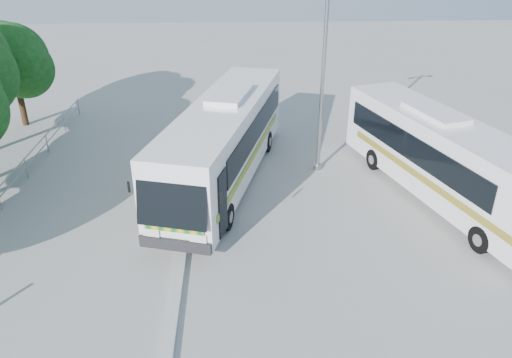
{
  "coord_description": "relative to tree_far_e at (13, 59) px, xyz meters",
  "views": [
    {
      "loc": [
        -0.34,
        -15.4,
        10.36
      ],
      "look_at": [
        0.52,
        2.45,
        1.45
      ],
      "focal_mm": 35.0,
      "sensor_mm": 36.0,
      "label": 1
    }
  ],
  "objects": [
    {
      "name": "ground",
      "position": [
        12.63,
        -13.3,
        -3.89
      ],
      "size": [
        100.0,
        100.0,
        0.0
      ],
      "primitive_type": "plane",
      "color": "#999994",
      "rests_on": "ground"
    },
    {
      "name": "kerb_divider",
      "position": [
        10.33,
        -11.3,
        -3.81
      ],
      "size": [
        0.4,
        16.0,
        0.15
      ],
      "primitive_type": "cube",
      "color": "#B2B2AD",
      "rests_on": "ground"
    },
    {
      "name": "railing",
      "position": [
        2.63,
        -9.3,
        -3.15
      ],
      "size": [
        0.06,
        22.0,
        1.0
      ],
      "color": "gray",
      "rests_on": "ground"
    },
    {
      "name": "tree_far_e",
      "position": [
        0.0,
        0.0,
        0.0
      ],
      "size": [
        4.54,
        4.28,
        5.92
      ],
      "color": "#382314",
      "rests_on": "ground"
    },
    {
      "name": "coach_main",
      "position": [
        11.88,
        -7.88,
        -1.89
      ],
      "size": [
        5.98,
        13.36,
        3.65
      ],
      "rotation": [
        0.0,
        0.0,
        -0.27
      ],
      "color": "silver",
      "rests_on": "ground"
    },
    {
      "name": "coach_adjacent",
      "position": [
        21.07,
        -10.11,
        -2.01
      ],
      "size": [
        5.69,
        12.52,
        3.42
      ],
      "rotation": [
        0.0,
        0.0,
        0.27
      ],
      "color": "silver",
      "rests_on": "ground"
    },
    {
      "name": "lamppost",
      "position": [
        16.33,
        -6.96,
        0.94
      ],
      "size": [
        2.1,
        0.79,
        8.74
      ],
      "rotation": [
        0.0,
        0.0,
        0.28
      ],
      "color": "gray",
      "rests_on": "ground"
    }
  ]
}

